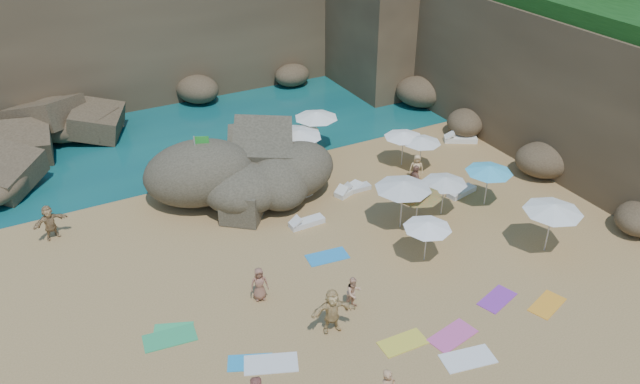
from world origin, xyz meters
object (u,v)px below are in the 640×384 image
rock_outcrop (229,189)px  person_stand_5 (50,222)px  person_stand_4 (416,168)px  person_stand_3 (415,182)px  parasol_2 (298,133)px  parasol_1 (300,129)px  lounger_0 (349,190)px  parasol_0 (316,115)px  flag_pole (199,161)px  person_stand_2 (290,156)px

rock_outcrop → person_stand_5: person_stand_5 is taller
person_stand_4 → rock_outcrop: bearing=-171.0°
person_stand_3 → parasol_2: bearing=42.3°
parasol_1 → lounger_0: 4.71m
parasol_1 → parasol_2: 1.18m
person_stand_5 → person_stand_3: bearing=-32.6°
lounger_0 → parasol_1: bearing=76.1°
person_stand_4 → parasol_1: bearing=162.7°
person_stand_3 → person_stand_4: person_stand_3 is taller
parasol_2 → person_stand_3: size_ratio=1.34×
parasol_2 → parasol_0: bearing=41.7°
flag_pole → person_stand_4: size_ratio=2.48×
rock_outcrop → flag_pole: (-1.64, -0.77, 2.38)m
parasol_2 → person_stand_2: (-0.47, 0.10, -1.30)m
person_stand_2 → person_stand_5: size_ratio=1.05×
rock_outcrop → parasol_2: (4.13, 0.19, 2.18)m
person_stand_4 → person_stand_5: person_stand_5 is taller
parasol_0 → person_stand_5: parasol_0 is taller
parasol_1 → parasol_2: size_ratio=0.86×
flag_pole → parasol_0: bearing=19.4°
person_stand_3 → person_stand_5: 17.24m
rock_outcrop → person_stand_2: size_ratio=4.59×
rock_outcrop → person_stand_3: 9.51m
parasol_2 → flag_pole: bearing=-170.5°
lounger_0 → person_stand_5: 14.28m
flag_pole → person_stand_5: (-7.02, 0.40, -1.54)m
lounger_0 → person_stand_2: size_ratio=1.00×
parasol_2 → lounger_0: size_ratio=1.42×
parasol_1 → person_stand_3: bearing=-63.9°
rock_outcrop → person_stand_4: bearing=-22.9°
rock_outcrop → parasol_0: parasol_0 is taller
flag_pole → parasol_2: bearing=9.5°
flag_pole → person_stand_2: size_ratio=2.12×
rock_outcrop → flag_pole: bearing=-154.8°
parasol_0 → person_stand_2: 3.24m
flag_pole → person_stand_4: (10.66, -3.03, -1.63)m
parasol_0 → person_stand_4: 6.61m
person_stand_2 → person_stand_4: size_ratio=1.17×
parasol_2 → person_stand_3: (3.74, -5.44, -1.25)m
flag_pole → parasol_1: (6.37, 1.94, -0.50)m
flag_pole → person_stand_5: bearing=176.7°
person_stand_4 → parasol_2: bearing=172.6°
parasol_0 → person_stand_5: size_ratio=1.48×
person_stand_3 → person_stand_4: size_ratio=1.24×
flag_pole → person_stand_3: (9.52, -4.48, -1.45)m
person_stand_3 → person_stand_4: 1.85m
rock_outcrop → parasol_1: 5.22m
parasol_0 → lounger_0: (-0.80, -5.13, -2.02)m
parasol_2 → person_stand_4: (4.88, -4.00, -1.43)m
person_stand_3 → person_stand_4: (1.14, 1.45, -0.18)m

